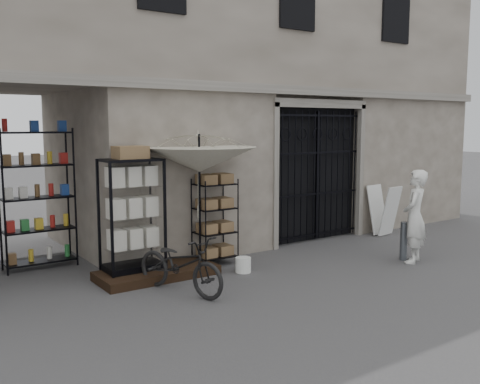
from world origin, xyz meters
TOP-DOWN VIEW (x-y plane):
  - ground at (0.00, 0.00)m, footprint 80.00×80.00m
  - main_building at (0.00, 4.00)m, footprint 14.00×4.00m
  - shop_recess at (-4.50, 2.80)m, footprint 3.00×1.70m
  - iron_gate at (1.75, 2.28)m, footprint 2.50×0.21m
  - step_platform at (-2.40, 1.55)m, footprint 2.00×0.90m
  - display_cabinet at (-2.75, 1.72)m, footprint 1.04×0.79m
  - wire_rack at (-1.13, 1.73)m, footprint 0.78×0.63m
  - market_umbrella at (-1.48, 1.67)m, footprint 1.98×2.01m
  - white_bucket at (-1.03, 0.97)m, footprint 0.36×0.36m
  - bicycle at (-2.47, 0.59)m, footprint 0.84×1.03m
  - steel_bollard at (1.95, -0.08)m, footprint 0.16×0.16m
  - shopkeeper at (1.98, -0.28)m, footprint 1.37×1.83m
  - easel_sign at (3.44, 1.67)m, footprint 0.61×0.68m

SIDE VIEW (x-z plane):
  - ground at x=0.00m, z-range 0.00..0.00m
  - bicycle at x=-2.47m, z-range -0.85..0.85m
  - shopkeeper at x=1.98m, z-range -0.21..0.21m
  - step_platform at x=-2.40m, z-range 0.00..0.15m
  - white_bucket at x=-1.03m, z-range 0.00..0.26m
  - steel_bollard at x=1.95m, z-range 0.00..0.73m
  - easel_sign at x=3.44m, z-range 0.02..1.16m
  - wire_rack at x=-1.13m, z-range -0.02..1.57m
  - display_cabinet at x=-2.75m, z-range -0.02..1.99m
  - iron_gate at x=1.75m, z-range 0.00..3.00m
  - shop_recess at x=-4.50m, z-range 0.00..3.00m
  - market_umbrella at x=-1.48m, z-range 0.63..3.50m
  - main_building at x=0.00m, z-range 0.00..9.00m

